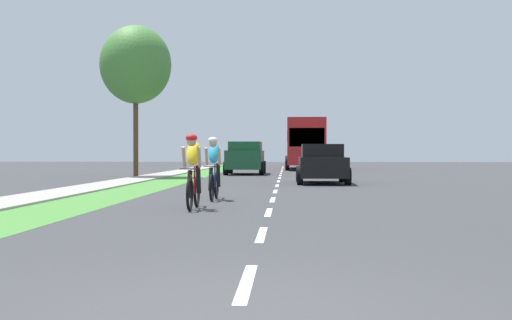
{
  "coord_description": "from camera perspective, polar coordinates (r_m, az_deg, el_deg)",
  "views": [
    {
      "loc": [
        0.37,
        -4.66,
        1.19
      ],
      "look_at": [
        -0.85,
        20.56,
        0.91
      ],
      "focal_mm": 45.69,
      "sensor_mm": 36.0,
      "label": 1
    }
  ],
  "objects": [
    {
      "name": "pickup_maroon",
      "position": [
        66.1,
        4.11,
        0.33
      ],
      "size": [
        2.22,
        5.1,
        1.64
      ],
      "color": "maroon",
      "rests_on": "ground_plane"
    },
    {
      "name": "grass_verge",
      "position": [
        25.17,
        -8.41,
        -2.06
      ],
      "size": [
        1.86,
        70.0,
        0.01
      ],
      "primitive_type": "cube",
      "color": "#478438",
      "rests_on": "ground_plane"
    },
    {
      "name": "bus_red",
      "position": [
        47.43,
        4.27,
        1.59
      ],
      "size": [
        2.78,
        11.6,
        3.48
      ],
      "color": "red",
      "rests_on": "ground_plane"
    },
    {
      "name": "suv_dark_green",
      "position": [
        35.93,
        -0.93,
        0.26
      ],
      "size": [
        2.15,
        4.7,
        1.79
      ],
      "color": "#194C2D",
      "rests_on": "ground_plane"
    },
    {
      "name": "sedan_black",
      "position": [
        25.46,
        5.79,
        -0.31
      ],
      "size": [
        1.98,
        4.3,
        1.52
      ],
      "color": "black",
      "rests_on": "ground_plane"
    },
    {
      "name": "cyclist_trailing",
      "position": [
        16.43,
        -3.7,
        -0.67
      ],
      "size": [
        0.42,
        1.72,
        1.58
      ],
      "color": "black",
      "rests_on": "ground_plane"
    },
    {
      "name": "ground_plane",
      "position": [
        24.69,
        1.91,
        -2.12
      ],
      "size": [
        120.0,
        120.0,
        0.0
      ],
      "primitive_type": "plane",
      "color": "#38383A"
    },
    {
      "name": "sidewalk_concrete",
      "position": [
        25.56,
        -12.19,
        -2.03
      ],
      "size": [
        1.58,
        70.0,
        0.1
      ],
      "primitive_type": "cube",
      "color": "#9E998E",
      "rests_on": "ground_plane"
    },
    {
      "name": "cyclist_lead",
      "position": [
        13.77,
        -5.53,
        -0.93
      ],
      "size": [
        0.42,
        1.72,
        1.58
      ],
      "color": "black",
      "rests_on": "ground_plane"
    },
    {
      "name": "lane_markings_center",
      "position": [
        28.69,
        2.03,
        -1.73
      ],
      "size": [
        0.12,
        54.3,
        0.01
      ],
      "color": "white",
      "rests_on": "ground_plane"
    },
    {
      "name": "street_tree_near",
      "position": [
        32.63,
        -10.49,
        8.19
      ],
      "size": [
        3.47,
        3.47,
        7.4
      ],
      "color": "brown",
      "rests_on": "ground_plane"
    }
  ]
}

